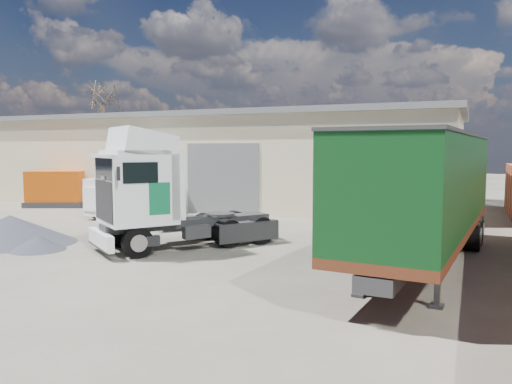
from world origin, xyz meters
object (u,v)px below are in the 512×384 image
at_px(bare_tree, 102,91).
at_px(panel_van, 131,196).
at_px(box_trailer, 428,187).
at_px(orange_skip, 58,191).
at_px(tractor_unit, 160,198).

bearing_deg(bare_tree, panel_van, -45.58).
height_order(bare_tree, box_trailer, bare_tree).
distance_m(box_trailer, orange_skip, 22.02).
distance_m(bare_tree, box_trailer, 32.41).
distance_m(bare_tree, panel_van, 18.76).
height_order(box_trailer, panel_van, box_trailer).
bearing_deg(box_trailer, panel_van, 164.06).
distance_m(tractor_unit, box_trailer, 8.39).
height_order(box_trailer, orange_skip, box_trailer).
relative_size(box_trailer, orange_skip, 2.96).
bearing_deg(bare_tree, box_trailer, -33.97).
relative_size(tractor_unit, panel_van, 1.25).
bearing_deg(orange_skip, box_trailer, -42.60).
xyz_separation_m(bare_tree, box_trailer, (26.47, -17.83, -5.65)).
bearing_deg(bare_tree, orange_skip, -62.08).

